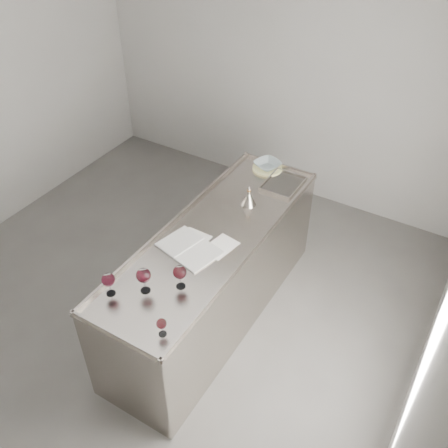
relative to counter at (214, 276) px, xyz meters
The scene contains 12 objects.
room_shell 1.10m from the counter, 148.97° to the right, with size 4.54×5.04×2.84m.
counter is the anchor object (origin of this frame).
wine_glass_left 1.13m from the counter, 106.71° to the right, with size 0.09×0.09×0.19m.
wine_glass_middle 0.99m from the counter, 96.27° to the right, with size 0.10×0.10×0.20m.
wine_glass_right 0.86m from the counter, 80.11° to the right, with size 0.10×0.10×0.19m.
wine_glass_small 1.19m from the counter, 76.25° to the right, with size 0.07×0.07×0.14m.
notebook 0.54m from the counter, 105.02° to the right, with size 0.52×0.42×0.02m.
loose_paper_top 0.52m from the counter, 118.80° to the right, with size 0.23×0.33×0.00m, color silver.
loose_paper_under 0.50m from the counter, 38.03° to the right, with size 0.19×0.27×0.00m, color white.
trivet 1.18m from the counter, 93.66° to the left, with size 0.28×0.28×0.02m, color beige.
ceramic_bowl 1.20m from the counter, 93.66° to the left, with size 0.23×0.23×0.06m, color #87989D.
wine_funnel 0.72m from the counter, 84.35° to the left, with size 0.13×0.13×0.19m.
Camera 1 is at (2.15, -2.27, 3.53)m, focal length 40.00 mm.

